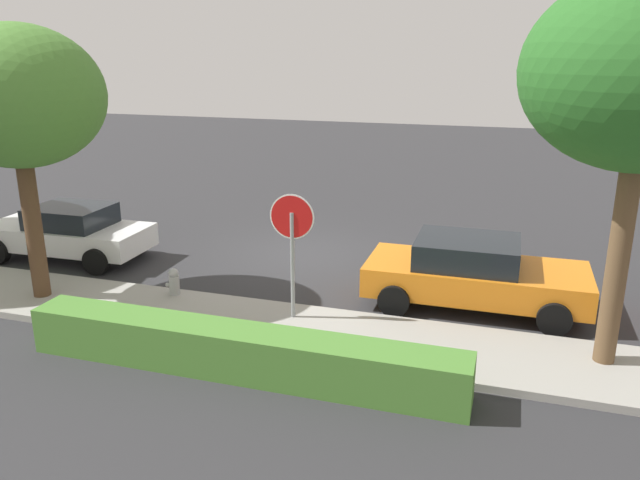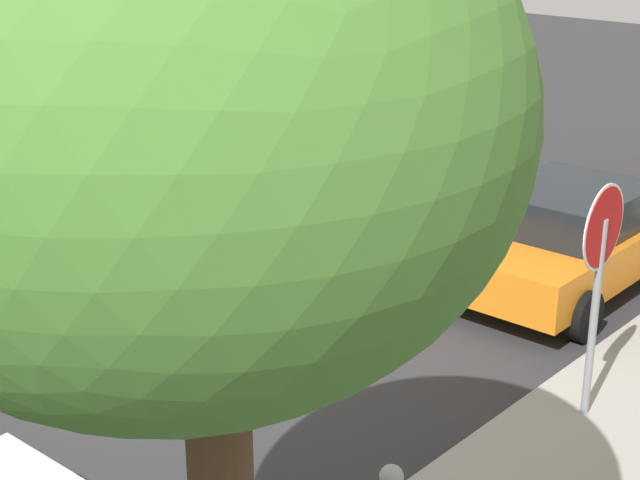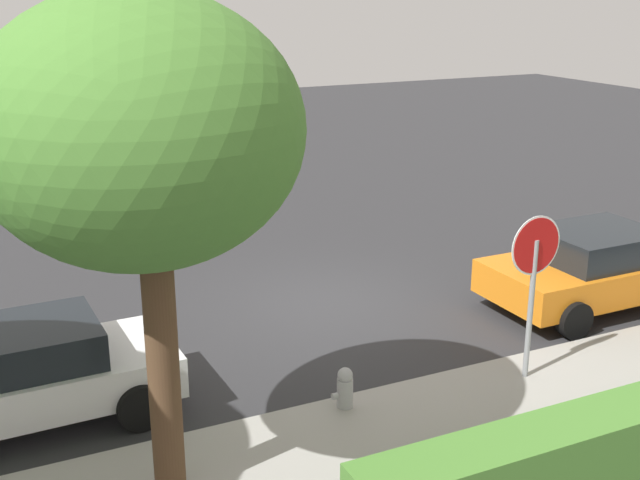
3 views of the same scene
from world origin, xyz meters
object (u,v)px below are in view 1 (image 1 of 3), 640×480
at_px(stop_sign, 292,235).
at_px(parked_car_orange, 473,273).
at_px(fire_hydrant, 174,284).
at_px(parked_car_white, 68,232).
at_px(street_tree_mid_block, 19,98).

distance_m(stop_sign, parked_car_orange, 3.90).
bearing_deg(fire_hydrant, parked_car_white, -22.97).
distance_m(street_tree_mid_block, fire_hydrant, 4.74).
distance_m(stop_sign, fire_hydrant, 3.15).
xyz_separation_m(parked_car_white, fire_hydrant, (-3.96, 1.68, -0.34)).
bearing_deg(parked_car_orange, street_tree_mid_block, 14.84).
xyz_separation_m(stop_sign, street_tree_mid_block, (5.48, 0.39, 2.41)).
relative_size(stop_sign, parked_car_orange, 0.58).
bearing_deg(parked_car_orange, stop_sign, 30.62).
relative_size(stop_sign, street_tree_mid_block, 0.46).
distance_m(parked_car_orange, fire_hydrant, 6.24).
bearing_deg(street_tree_mid_block, parked_car_orange, -165.16).
height_order(parked_car_orange, parked_car_white, parked_car_orange).
xyz_separation_m(stop_sign, parked_car_white, (6.75, -2.01, -1.09)).
bearing_deg(stop_sign, parked_car_white, -16.61).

